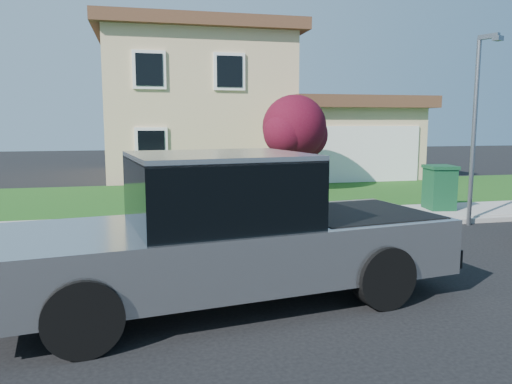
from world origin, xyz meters
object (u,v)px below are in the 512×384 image
at_px(pickup_truck, 228,233).
at_px(woman, 297,217).
at_px(trash_bin, 439,187).
at_px(ornamental_tree, 295,130).
at_px(street_lamp, 477,119).

xyz_separation_m(pickup_truck, woman, (1.69, 2.05, -0.21)).
distance_m(woman, trash_bin, 6.20).
xyz_separation_m(ornamental_tree, trash_bin, (2.75, -4.61, -1.51)).
xyz_separation_m(woman, trash_bin, (5.21, 3.36, -0.01)).
height_order(woman, ornamental_tree, ornamental_tree).
bearing_deg(pickup_truck, street_lamp, 21.38).
height_order(pickup_truck, street_lamp, street_lamp).
height_order(ornamental_tree, street_lamp, street_lamp).
distance_m(pickup_truck, woman, 2.67).
distance_m(pickup_truck, street_lamp, 7.99).
relative_size(woman, ornamental_tree, 0.48).
distance_m(pickup_truck, trash_bin, 8.77).
xyz_separation_m(woman, ornamental_tree, (2.47, 7.97, 1.50)).
height_order(pickup_truck, woman, pickup_truck).
distance_m(woman, ornamental_tree, 8.47).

